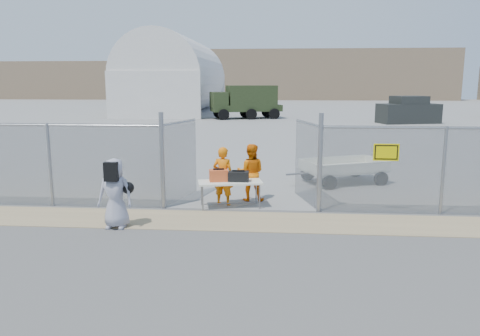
# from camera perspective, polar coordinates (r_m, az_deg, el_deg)

# --- Properties ---
(ground) EXTENTS (160.00, 160.00, 0.00)m
(ground) POSITION_cam_1_polar(r_m,az_deg,el_deg) (10.18, -0.93, -8.15)
(ground) COLOR #505050
(tarmac_inside) EXTENTS (160.00, 80.00, 0.01)m
(tarmac_inside) POSITION_cam_1_polar(r_m,az_deg,el_deg) (51.72, 3.65, 6.85)
(tarmac_inside) COLOR gray
(tarmac_inside) RESTS_ON ground
(dirt_strip) EXTENTS (44.00, 1.60, 0.01)m
(dirt_strip) POSITION_cam_1_polar(r_m,az_deg,el_deg) (11.13, -0.42, -6.48)
(dirt_strip) COLOR tan
(dirt_strip) RESTS_ON ground
(distant_hills) EXTENTS (140.00, 6.00, 9.00)m
(distant_hills) POSITION_cam_1_polar(r_m,az_deg,el_deg) (87.71, 7.48, 11.19)
(distant_hills) COLOR #7F684F
(distant_hills) RESTS_ON ground
(chain_link_fence) EXTENTS (40.00, 0.20, 2.20)m
(chain_link_fence) POSITION_cam_1_polar(r_m,az_deg,el_deg) (11.84, 0.00, 0.00)
(chain_link_fence) COLOR gray
(chain_link_fence) RESTS_ON ground
(quonset_hangar) EXTENTS (9.00, 18.00, 8.00)m
(quonset_hangar) POSITION_cam_1_polar(r_m,az_deg,el_deg) (50.80, -7.91, 11.21)
(quonset_hangar) COLOR silver
(quonset_hangar) RESTS_ON ground
(folding_table) EXTENTS (1.76, 1.02, 0.70)m
(folding_table) POSITION_cam_1_polar(r_m,az_deg,el_deg) (12.24, -1.21, -3.24)
(folding_table) COLOR white
(folding_table) RESTS_ON ground
(orange_bag) EXTENTS (0.53, 0.41, 0.30)m
(orange_bag) POSITION_cam_1_polar(r_m,az_deg,el_deg) (12.18, -2.62, -0.91)
(orange_bag) COLOR #D75627
(orange_bag) RESTS_ON folding_table
(black_duffel) EXTENTS (0.53, 0.31, 0.25)m
(black_duffel) POSITION_cam_1_polar(r_m,az_deg,el_deg) (12.16, -0.19, -1.03)
(black_duffel) COLOR black
(black_duffel) RESTS_ON folding_table
(security_worker_left) EXTENTS (0.65, 0.51, 1.57)m
(security_worker_left) POSITION_cam_1_polar(r_m,az_deg,el_deg) (12.41, -2.07, -0.99)
(security_worker_left) COLOR orange
(security_worker_left) RESTS_ON ground
(security_worker_right) EXTENTS (0.78, 0.61, 1.59)m
(security_worker_right) POSITION_cam_1_polar(r_m,az_deg,el_deg) (12.86, 1.31, -0.55)
(security_worker_right) COLOR orange
(security_worker_right) RESTS_ON ground
(visitor) EXTENTS (0.78, 0.51, 1.59)m
(visitor) POSITION_cam_1_polar(r_m,az_deg,el_deg) (10.84, -14.98, -3.00)
(visitor) COLOR #9999A7
(visitor) RESTS_ON ground
(utility_trailer) EXTENTS (3.78, 2.93, 0.82)m
(utility_trailer) POSITION_cam_1_polar(r_m,az_deg,el_deg) (15.55, 12.52, -0.32)
(utility_trailer) COLOR white
(utility_trailer) RESTS_ON ground
(military_truck) EXTENTS (6.55, 4.02, 2.94)m
(military_truck) POSITION_cam_1_polar(r_m,az_deg,el_deg) (42.04, 0.75, 8.03)
(military_truck) COLOR #29361A
(military_truck) RESTS_ON ground
(parked_vehicle_near) EXTENTS (5.03, 3.25, 2.10)m
(parked_vehicle_near) POSITION_cam_1_polar(r_m,az_deg,el_deg) (39.60, 19.85, 6.66)
(parked_vehicle_near) COLOR #252725
(parked_vehicle_near) RESTS_ON ground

